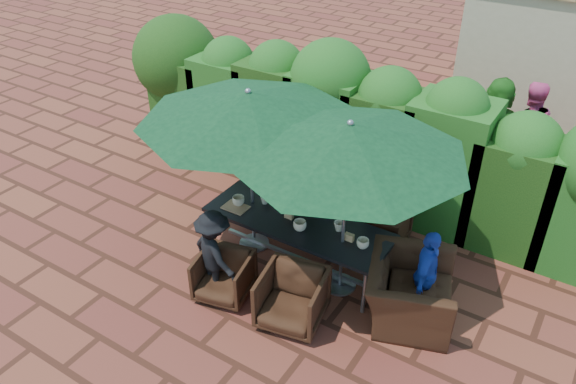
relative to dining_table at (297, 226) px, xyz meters
The scene contains 30 objects.
ground 0.74m from the dining_table, 131.47° to the right, with size 80.00×80.00×0.00m, color brown.
dining_table is the anchor object (origin of this frame).
umbrella_left 1.73m from the dining_table, behind, with size 2.93×2.93×2.46m.
umbrella_right 1.70m from the dining_table, ahead, with size 2.85×2.85×2.46m.
chair_far_left 1.35m from the dining_table, 137.39° to the left, with size 0.69×0.65×0.71m, color black.
chair_far_mid 1.10m from the dining_table, 83.66° to the left, with size 0.76×0.71×0.78m, color black.
chair_far_right 1.30m from the dining_table, 52.57° to the left, with size 0.78×0.74×0.81m, color black.
chair_near_left 1.18m from the dining_table, 115.31° to the right, with size 0.67×0.63×0.69m, color black.
chair_near_right 1.11m from the dining_table, 61.89° to the right, with size 0.76×0.72×0.79m, color black.
chair_end_right 1.69m from the dining_table, ahead, with size 1.18×0.77×1.03m, color black.
adult_far_left 1.23m from the dining_table, 132.50° to the left, with size 0.68×0.40×1.38m, color white.
adult_far_mid 0.95m from the dining_table, 95.93° to the left, with size 0.49×0.40×1.37m, color #213FB3.
adult_far_right 1.17m from the dining_table, 49.38° to the left, with size 0.69×0.42×1.43m, color black.
adult_near_left 1.19m from the dining_table, 121.97° to the right, with size 0.79×0.36×1.24m, color black.
adult_end_right 1.81m from the dining_table, ahead, with size 0.73×0.37×1.25m, color #213FB3.
child_left 1.12m from the dining_table, 107.04° to the left, with size 0.33×0.27×0.90m, color #EE5499.
child_right 1.24m from the dining_table, 63.32° to the left, with size 0.27×0.22×0.76m, color #8350AD.
pedestrian_a 4.30m from the dining_table, 69.64° to the left, with size 1.64×0.59×1.76m, color #2B7B21.
pedestrian_b 4.58m from the dining_table, 64.14° to the left, with size 0.85×0.52×1.77m, color #EE5499.
cup_a 0.92m from the dining_table, behind, with size 0.17×0.17×0.14m, color beige.
cup_b 0.64m from the dining_table, 168.75° to the left, with size 0.13×0.13×0.12m, color beige.
cup_c 0.24m from the dining_table, 49.79° to the right, with size 0.18×0.18×0.14m, color beige.
cup_d 0.60m from the dining_table, 11.70° to the left, with size 0.14×0.14×0.13m, color beige.
cup_e 1.00m from the dining_table, ahead, with size 0.16×0.16×0.13m, color beige.
ketchup_bottle 0.21m from the dining_table, 154.02° to the left, with size 0.04×0.04×0.17m, color #B20C0A.
sauce_bottle 0.19m from the dining_table, 164.45° to the left, with size 0.04×0.04×0.17m, color #4C230C.
serving_tray 0.92m from the dining_table, 167.83° to the right, with size 0.35×0.25×0.02m, color #A77751.
number_block_left 0.18m from the dining_table, behind, with size 0.12×0.06×0.10m, color tan.
number_block_right 0.79m from the dining_table, ahead, with size 0.12×0.06×0.10m, color tan.
hedge_wall 2.21m from the dining_table, 96.82° to the left, with size 9.10×1.60×2.55m.
Camera 1 is at (3.36, -5.01, 5.18)m, focal length 35.00 mm.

